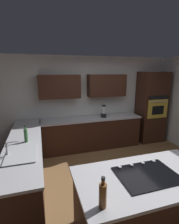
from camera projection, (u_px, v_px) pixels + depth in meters
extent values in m
plane|color=brown|center=(122.00, 182.00, 3.42)|extent=(14.00, 14.00, 0.00)
cube|color=silver|center=(91.00, 101.00, 5.06)|extent=(6.00, 0.10, 2.60)
cube|color=#381E14|center=(107.00, 85.00, 4.85)|extent=(1.10, 0.34, 0.62)
cube|color=#381E14|center=(59.00, 87.00, 4.48)|extent=(1.10, 0.34, 0.62)
cube|color=#381E14|center=(92.00, 133.00, 4.89)|extent=(2.80, 0.60, 0.86)
cube|color=#B2B2B7|center=(92.00, 118.00, 4.78)|extent=(2.84, 0.64, 0.04)
cube|color=#381E14|center=(26.00, 163.00, 3.32)|extent=(0.60, 2.90, 0.86)
cube|color=#B2B2B7|center=(24.00, 142.00, 3.21)|extent=(0.64, 2.94, 0.04)
cube|color=#381E14|center=(144.00, 206.00, 2.27)|extent=(1.76, 0.89, 0.86)
cube|color=#B2B2B7|center=(147.00, 177.00, 2.16)|extent=(1.84, 0.97, 0.04)
cube|color=#381E14|center=(151.00, 107.00, 5.28)|extent=(0.80, 0.60, 2.16)
cube|color=gold|center=(158.00, 109.00, 4.98)|extent=(0.66, 0.03, 0.56)
cube|color=black|center=(158.00, 110.00, 4.98)|extent=(0.40, 0.01, 0.26)
cube|color=black|center=(159.00, 98.00, 4.90)|extent=(0.66, 0.02, 0.11)
cylinder|color=silver|center=(159.00, 102.00, 4.90)|extent=(0.56, 0.02, 0.02)
cube|color=#515456|center=(22.00, 149.00, 2.86)|extent=(0.40, 0.30, 0.02)
cube|color=#515456|center=(20.00, 159.00, 2.54)|extent=(0.40, 0.30, 0.02)
cube|color=#B7BABF|center=(21.00, 153.00, 2.70)|extent=(0.46, 0.70, 0.01)
cylinder|color=#B7BABF|center=(7.00, 149.00, 2.62)|extent=(0.03, 0.03, 0.22)
cylinder|color=#B7BABF|center=(12.00, 142.00, 2.62)|extent=(0.18, 0.02, 0.02)
cube|color=black|center=(147.00, 175.00, 2.15)|extent=(0.76, 0.56, 0.01)
cylinder|color=#B2B2B7|center=(154.00, 161.00, 2.44)|extent=(0.04, 0.04, 0.02)
cylinder|color=#B2B2B7|center=(143.00, 163.00, 2.39)|extent=(0.04, 0.04, 0.02)
cylinder|color=#B2B2B7|center=(132.00, 165.00, 2.34)|extent=(0.04, 0.04, 0.02)
cylinder|color=#B2B2B7|center=(120.00, 167.00, 2.29)|extent=(0.04, 0.04, 0.02)
cylinder|color=black|center=(104.00, 115.00, 4.83)|extent=(0.15, 0.15, 0.11)
cylinder|color=silver|center=(104.00, 110.00, 4.79)|extent=(0.11, 0.11, 0.21)
cylinder|color=black|center=(104.00, 106.00, 4.76)|extent=(0.12, 0.12, 0.03)
cylinder|color=#336B38|center=(26.00, 136.00, 3.13)|extent=(0.07, 0.07, 0.24)
cylinder|color=#336B38|center=(25.00, 128.00, 3.10)|extent=(0.03, 0.03, 0.06)
cylinder|color=black|center=(25.00, 126.00, 3.09)|extent=(0.03, 0.03, 0.02)
cylinder|color=brown|center=(103.00, 196.00, 1.63)|extent=(0.08, 0.08, 0.25)
cylinder|color=brown|center=(103.00, 182.00, 1.59)|extent=(0.04, 0.04, 0.06)
cylinder|color=black|center=(103.00, 178.00, 1.58)|extent=(0.04, 0.04, 0.02)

